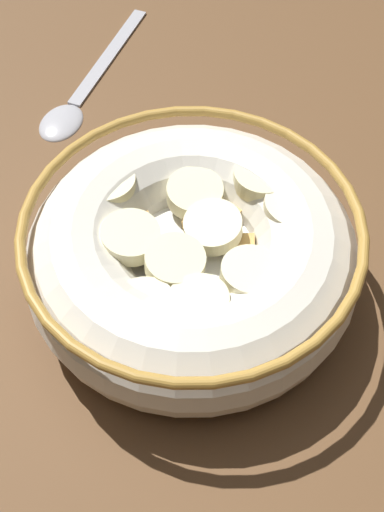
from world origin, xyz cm
name	(u,v)px	position (x,y,z in cm)	size (l,w,h in cm)	color
ground_plane	(192,296)	(0.00, 0.00, -1.00)	(129.93, 129.93, 2.00)	brown
cereal_bowl	(192,254)	(0.00, 0.00, 3.15)	(18.35, 18.35, 5.81)	silver
spoon	(77,97)	(10.44, 14.75, 0.33)	(15.87, 3.68, 0.80)	#A5A5AD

